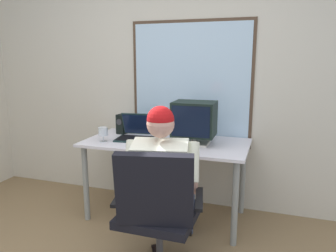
{
  "coord_description": "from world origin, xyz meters",
  "views": [
    {
      "loc": [
        0.98,
        -1.19,
        1.49
      ],
      "look_at": [
        0.19,
        1.16,
        0.98
      ],
      "focal_mm": 34.53,
      "sensor_mm": 36.0,
      "label": 1
    }
  ],
  "objects_px": {
    "desk_speaker": "(122,124)",
    "office_chair": "(157,206)",
    "wine_glass": "(103,132)",
    "desk": "(166,151)",
    "person_seated": "(163,180)",
    "laptop": "(136,132)",
    "crt_monitor": "(194,120)"
  },
  "relations": [
    {
      "from": "laptop",
      "to": "wine_glass",
      "type": "relative_size",
      "value": 2.7
    },
    {
      "from": "desk",
      "to": "wine_glass",
      "type": "distance_m",
      "value": 0.6
    },
    {
      "from": "office_chair",
      "to": "crt_monitor",
      "type": "bearing_deg",
      "value": 87.7
    },
    {
      "from": "crt_monitor",
      "to": "laptop",
      "type": "bearing_deg",
      "value": 176.45
    },
    {
      "from": "crt_monitor",
      "to": "desk_speaker",
      "type": "xyz_separation_m",
      "value": [
        -0.79,
        0.16,
        -0.12
      ]
    },
    {
      "from": "desk_speaker",
      "to": "office_chair",
      "type": "bearing_deg",
      "value": -53.35
    },
    {
      "from": "laptop",
      "to": "desk_speaker",
      "type": "xyz_separation_m",
      "value": [
        -0.22,
        0.13,
        0.04
      ]
    },
    {
      "from": "office_chair",
      "to": "laptop",
      "type": "height_order",
      "value": "laptop"
    },
    {
      "from": "person_seated",
      "to": "desk_speaker",
      "type": "relative_size",
      "value": 5.98
    },
    {
      "from": "crt_monitor",
      "to": "office_chair",
      "type": "bearing_deg",
      "value": -92.3
    },
    {
      "from": "person_seated",
      "to": "wine_glass",
      "type": "distance_m",
      "value": 0.86
    },
    {
      "from": "wine_glass",
      "to": "desk_speaker",
      "type": "height_order",
      "value": "desk_speaker"
    },
    {
      "from": "desk",
      "to": "office_chair",
      "type": "height_order",
      "value": "office_chair"
    },
    {
      "from": "desk",
      "to": "person_seated",
      "type": "height_order",
      "value": "person_seated"
    },
    {
      "from": "wine_glass",
      "to": "desk_speaker",
      "type": "relative_size",
      "value": 0.68
    },
    {
      "from": "crt_monitor",
      "to": "desk_speaker",
      "type": "distance_m",
      "value": 0.82
    },
    {
      "from": "person_seated",
      "to": "wine_glass",
      "type": "relative_size",
      "value": 8.77
    },
    {
      "from": "laptop",
      "to": "wine_glass",
      "type": "distance_m",
      "value": 0.32
    },
    {
      "from": "office_chair",
      "to": "desk_speaker",
      "type": "relative_size",
      "value": 4.74
    },
    {
      "from": "crt_monitor",
      "to": "desk_speaker",
      "type": "bearing_deg",
      "value": 168.33
    },
    {
      "from": "crt_monitor",
      "to": "desk",
      "type": "bearing_deg",
      "value": 178.1
    },
    {
      "from": "laptop",
      "to": "wine_glass",
      "type": "xyz_separation_m",
      "value": [
        -0.23,
        -0.22,
        0.03
      ]
    },
    {
      "from": "person_seated",
      "to": "wine_glass",
      "type": "xyz_separation_m",
      "value": [
        -0.72,
        0.4,
        0.22
      ]
    },
    {
      "from": "office_chair",
      "to": "crt_monitor",
      "type": "xyz_separation_m",
      "value": [
        0.03,
        0.86,
        0.44
      ]
    },
    {
      "from": "crt_monitor",
      "to": "wine_glass",
      "type": "height_order",
      "value": "crt_monitor"
    },
    {
      "from": "wine_glass",
      "to": "desk_speaker",
      "type": "xyz_separation_m",
      "value": [
        0.01,
        0.35,
        0.01
      ]
    },
    {
      "from": "office_chair",
      "to": "desk_speaker",
      "type": "distance_m",
      "value": 1.31
    },
    {
      "from": "wine_glass",
      "to": "person_seated",
      "type": "bearing_deg",
      "value": -28.98
    },
    {
      "from": "office_chair",
      "to": "laptop",
      "type": "bearing_deg",
      "value": 121.21
    },
    {
      "from": "desk",
      "to": "office_chair",
      "type": "xyz_separation_m",
      "value": [
        0.23,
        -0.87,
        -0.12
      ]
    },
    {
      "from": "person_seated",
      "to": "laptop",
      "type": "xyz_separation_m",
      "value": [
        -0.49,
        0.62,
        0.19
      ]
    },
    {
      "from": "desk",
      "to": "office_chair",
      "type": "distance_m",
      "value": 0.91
    }
  ]
}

